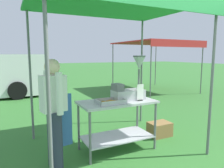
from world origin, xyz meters
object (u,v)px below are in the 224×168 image
Objects in this scene: stall_canopy at (115,9)px; donut_fryer at (130,86)px; supply_crate at (160,129)px; menu_sign at (140,94)px; neighbour_tent at (155,44)px; vendor at (54,108)px; donut_cart at (117,115)px; donut_tray at (111,102)px.

stall_canopy reaches higher than donut_fryer.
menu_sign is at bearing -156.24° from supply_crate.
supply_crate is at bearing -126.43° from neighbour_tent.
vendor is 7.39m from neighbour_tent.
donut_fryer reaches higher than supply_crate.
donut_fryer is (0.26, -0.10, -1.31)m from stall_canopy.
supply_crate is (1.08, 0.16, -0.49)m from donut_cart.
vendor is at bearing -174.01° from donut_cart.
neighbour_tent is at bearing 50.05° from menu_sign.
donut_tray is 0.56m from menu_sign.
stall_canopy is 3.55× the size of donut_fryer.
neighbour_tent reaches higher than donut_fryer.
neighbour_tent is at bearing 41.00° from vendor.
stall_canopy is at bearing 158.29° from donut_fryer.
donut_cart is at bearing 5.99° from vendor.
donut_fryer is 2.69× the size of menu_sign.
menu_sign is 0.65× the size of supply_crate.
neighbour_tent is (4.40, 4.66, 1.55)m from donut_cart.
stall_canopy is 6.34m from neighbour_tent.
donut_cart is 0.54m from menu_sign.
supply_crate is 5.95m from neighbour_tent.
vendor is at bearing 178.40° from menu_sign.
stall_canopy is 1.80m from donut_cart.
supply_crate is (1.26, 0.26, -0.75)m from donut_tray.
donut_fryer reaches higher than menu_sign.
donut_tray is 0.50m from donut_fryer.
vendor is (-1.09, -0.21, -1.52)m from stall_canopy.
vendor reaches higher than supply_crate.
donut_cart is at bearing -90.00° from stall_canopy.
menu_sign is 6.39m from neighbour_tent.
neighbour_tent is (3.32, 4.50, 2.04)m from supply_crate.
donut_tray is at bearing -133.86° from neighbour_tent.
stall_canopy reaches higher than vendor.
supply_crate is at bearing 23.76° from menu_sign.
supply_crate is 0.13× the size of neighbour_tent.
stall_canopy is at bearing -133.98° from neighbour_tent.
stall_canopy is 1.33m from donut_fryer.
donut_cart is at bearing 30.52° from donut_tray.
stall_canopy is 1.49m from menu_sign.
neighbour_tent is at bearing 46.02° from stall_canopy.
stall_canopy is 2.09× the size of donut_cart.
menu_sign is at bearing -53.74° from donut_fryer.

